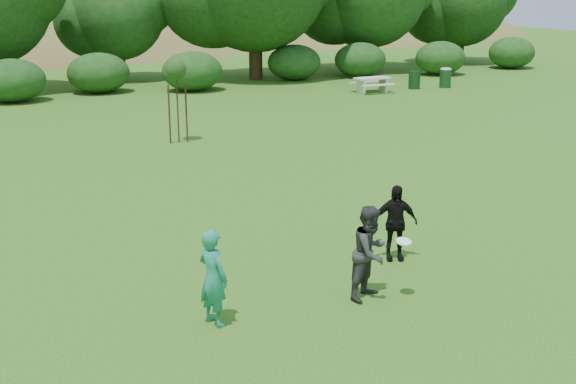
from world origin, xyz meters
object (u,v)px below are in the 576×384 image
object	(u,v)px
player_black	(395,223)
trash_can_lidded	(445,77)
trash_can_near	(414,80)
picnic_table	(372,82)
player_grey	(371,252)
sapling	(176,72)
player_teal	(213,278)

from	to	relation	value
player_black	trash_can_lidded	distance (m)	25.16
trash_can_near	picnic_table	world-z (taller)	trash_can_near
player_grey	sapling	size ratio (longest dim) A/B	0.58
player_grey	trash_can_lidded	bearing A→B (deg)	22.38
player_grey	trash_can_near	xyz separation A→B (m)	(15.76, 20.97, -0.38)
player_black	sapling	bearing A→B (deg)	114.58
player_black	picnic_table	world-z (taller)	player_black
trash_can_near	player_black	bearing A→B (deg)	-126.19
player_black	sapling	size ratio (longest dim) A/B	0.54
trash_can_near	trash_can_lidded	size ratio (longest dim) A/B	0.86
trash_can_near	trash_can_lidded	world-z (taller)	trash_can_lidded
player_teal	picnic_table	size ratio (longest dim) A/B	0.89
player_grey	trash_can_lidded	xyz separation A→B (m)	(17.50, 20.66, -0.29)
trash_can_near	player_grey	bearing A→B (deg)	-126.93
player_teal	sapling	world-z (taller)	sapling
player_teal	trash_can_lidded	world-z (taller)	player_teal
player_black	trash_can_lidded	bearing A→B (deg)	72.21
player_grey	picnic_table	xyz separation A→B (m)	(13.10, 20.79, -0.31)
trash_can_near	trash_can_lidded	bearing A→B (deg)	-10.16
player_black	picnic_table	bearing A→B (deg)	80.98
sapling	picnic_table	distance (m)	14.31
player_teal	trash_can_lidded	distance (m)	28.82
player_teal	player_black	xyz separation A→B (m)	(4.19, 1.12, -0.04)
player_teal	player_black	size ratio (longest dim) A/B	1.05
picnic_table	trash_can_lidded	size ratio (longest dim) A/B	1.71
player_black	trash_can_near	size ratio (longest dim) A/B	1.70
player_black	picnic_table	xyz separation A→B (m)	(11.71, 19.47, -0.25)
player_black	trash_can_near	world-z (taller)	player_black
sapling	picnic_table	world-z (taller)	sapling
player_teal	trash_can_lidded	bearing A→B (deg)	-66.48
trash_can_near	sapling	bearing A→B (deg)	-153.94
player_black	player_teal	bearing A→B (deg)	-142.97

